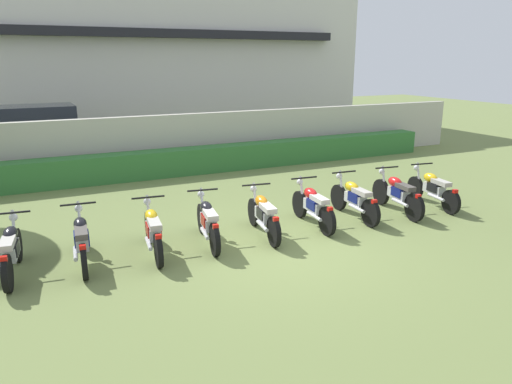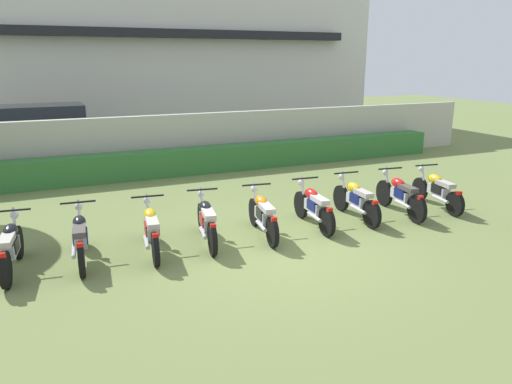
{
  "view_description": "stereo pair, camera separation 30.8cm",
  "coord_description": "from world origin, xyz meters",
  "px_view_note": "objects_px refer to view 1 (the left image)",
  "views": [
    {
      "loc": [
        -4.05,
        -7.36,
        3.4
      ],
      "look_at": [
        0.0,
        1.08,
        0.81
      ],
      "focal_mm": 33.81,
      "sensor_mm": 36.0,
      "label": 1
    },
    {
      "loc": [
        -3.77,
        -7.49,
        3.4
      ],
      "look_at": [
        0.0,
        1.08,
        0.81
      ],
      "focal_mm": 33.81,
      "sensor_mm": 36.0,
      "label": 2
    }
  ],
  "objects_px": {
    "motorcycle_in_row_0": "(11,250)",
    "motorcycle_in_row_7": "(397,193)",
    "motorcycle_in_row_2": "(153,230)",
    "parked_car": "(39,134)",
    "motorcycle_in_row_4": "(263,214)",
    "motorcycle_in_row_8": "(433,188)",
    "motorcycle_in_row_6": "(354,198)",
    "motorcycle_in_row_5": "(313,206)",
    "motorcycle_in_row_1": "(82,239)",
    "motorcycle_in_row_3": "(208,221)"
  },
  "relations": [
    {
      "from": "motorcycle_in_row_0",
      "to": "motorcycle_in_row_7",
      "type": "height_order",
      "value": "motorcycle_in_row_7"
    },
    {
      "from": "motorcycle_in_row_0",
      "to": "motorcycle_in_row_2",
      "type": "xyz_separation_m",
      "value": [
        2.28,
        -0.08,
        0.0
      ]
    },
    {
      "from": "parked_car",
      "to": "motorcycle_in_row_4",
      "type": "distance_m",
      "value": 10.51
    },
    {
      "from": "motorcycle_in_row_8",
      "to": "motorcycle_in_row_2",
      "type": "bearing_deg",
      "value": 98.74
    },
    {
      "from": "motorcycle_in_row_4",
      "to": "motorcycle_in_row_7",
      "type": "xyz_separation_m",
      "value": [
        3.41,
        0.02,
        0.01
      ]
    },
    {
      "from": "motorcycle_in_row_6",
      "to": "motorcycle_in_row_0",
      "type": "bearing_deg",
      "value": 94.39
    },
    {
      "from": "motorcycle_in_row_4",
      "to": "motorcycle_in_row_5",
      "type": "distance_m",
      "value": 1.19
    },
    {
      "from": "motorcycle_in_row_1",
      "to": "motorcycle_in_row_5",
      "type": "distance_m",
      "value": 4.59
    },
    {
      "from": "parked_car",
      "to": "motorcycle_in_row_8",
      "type": "distance_m",
      "value": 12.77
    },
    {
      "from": "motorcycle_in_row_4",
      "to": "motorcycle_in_row_7",
      "type": "height_order",
      "value": "motorcycle_in_row_7"
    },
    {
      "from": "motorcycle_in_row_2",
      "to": "motorcycle_in_row_7",
      "type": "bearing_deg",
      "value": -83.77
    },
    {
      "from": "motorcycle_in_row_4",
      "to": "motorcycle_in_row_7",
      "type": "bearing_deg",
      "value": -81.65
    },
    {
      "from": "motorcycle_in_row_0",
      "to": "motorcycle_in_row_1",
      "type": "height_order",
      "value": "same"
    },
    {
      "from": "motorcycle_in_row_8",
      "to": "motorcycle_in_row_3",
      "type": "bearing_deg",
      "value": 98.42
    },
    {
      "from": "parked_car",
      "to": "motorcycle_in_row_1",
      "type": "height_order",
      "value": "parked_car"
    },
    {
      "from": "motorcycle_in_row_4",
      "to": "motorcycle_in_row_6",
      "type": "bearing_deg",
      "value": -78.84
    },
    {
      "from": "motorcycle_in_row_1",
      "to": "motorcycle_in_row_8",
      "type": "relative_size",
      "value": 1.0
    },
    {
      "from": "motorcycle_in_row_3",
      "to": "motorcycle_in_row_5",
      "type": "xyz_separation_m",
      "value": [
        2.33,
        0.0,
        -0.0
      ]
    },
    {
      "from": "motorcycle_in_row_4",
      "to": "motorcycle_in_row_5",
      "type": "relative_size",
      "value": 1.01
    },
    {
      "from": "motorcycle_in_row_5",
      "to": "parked_car",
      "type": "bearing_deg",
      "value": 31.14
    },
    {
      "from": "parked_car",
      "to": "motorcycle_in_row_6",
      "type": "xyz_separation_m",
      "value": [
        5.95,
        -9.72,
        -0.49
      ]
    },
    {
      "from": "motorcycle_in_row_2",
      "to": "motorcycle_in_row_6",
      "type": "xyz_separation_m",
      "value": [
        4.49,
        0.1,
        0.0
      ]
    },
    {
      "from": "motorcycle_in_row_1",
      "to": "motorcycle_in_row_4",
      "type": "relative_size",
      "value": 1.03
    },
    {
      "from": "motorcycle_in_row_2",
      "to": "motorcycle_in_row_3",
      "type": "height_order",
      "value": "motorcycle_in_row_3"
    },
    {
      "from": "motorcycle_in_row_0",
      "to": "motorcycle_in_row_4",
      "type": "distance_m",
      "value": 4.48
    },
    {
      "from": "motorcycle_in_row_8",
      "to": "motorcycle_in_row_5",
      "type": "bearing_deg",
      "value": 98.26
    },
    {
      "from": "motorcycle_in_row_6",
      "to": "motorcycle_in_row_4",
      "type": "bearing_deg",
      "value": 97.35
    },
    {
      "from": "motorcycle_in_row_1",
      "to": "motorcycle_in_row_6",
      "type": "relative_size",
      "value": 1.01
    },
    {
      "from": "motorcycle_in_row_0",
      "to": "motorcycle_in_row_1",
      "type": "xyz_separation_m",
      "value": [
        1.08,
        0.01,
        0.0
      ]
    },
    {
      "from": "motorcycle_in_row_0",
      "to": "motorcycle_in_row_3",
      "type": "xyz_separation_m",
      "value": [
        3.33,
        -0.04,
        0.0
      ]
    },
    {
      "from": "motorcycle_in_row_5",
      "to": "motorcycle_in_row_8",
      "type": "xyz_separation_m",
      "value": [
        3.34,
        -0.02,
        -0.01
      ]
    },
    {
      "from": "motorcycle_in_row_3",
      "to": "motorcycle_in_row_5",
      "type": "distance_m",
      "value": 2.33
    },
    {
      "from": "parked_car",
      "to": "motorcycle_in_row_5",
      "type": "bearing_deg",
      "value": -65.09
    },
    {
      "from": "motorcycle_in_row_8",
      "to": "motorcycle_in_row_7",
      "type": "bearing_deg",
      "value": 100.25
    },
    {
      "from": "motorcycle_in_row_5",
      "to": "motorcycle_in_row_3",
      "type": "bearing_deg",
      "value": 94.9
    },
    {
      "from": "motorcycle_in_row_3",
      "to": "motorcycle_in_row_0",
      "type": "bearing_deg",
      "value": 98.01
    },
    {
      "from": "motorcycle_in_row_3",
      "to": "motorcycle_in_row_5",
      "type": "bearing_deg",
      "value": -81.1
    },
    {
      "from": "motorcycle_in_row_1",
      "to": "motorcycle_in_row_5",
      "type": "bearing_deg",
      "value": -86.15
    },
    {
      "from": "motorcycle_in_row_2",
      "to": "motorcycle_in_row_5",
      "type": "height_order",
      "value": "motorcycle_in_row_5"
    },
    {
      "from": "motorcycle_in_row_1",
      "to": "motorcycle_in_row_6",
      "type": "bearing_deg",
      "value": -85.46
    },
    {
      "from": "motorcycle_in_row_4",
      "to": "motorcycle_in_row_7",
      "type": "relative_size",
      "value": 0.95
    },
    {
      "from": "motorcycle_in_row_3",
      "to": "motorcycle_in_row_2",
      "type": "bearing_deg",
      "value": 100.72
    },
    {
      "from": "motorcycle_in_row_3",
      "to": "motorcycle_in_row_6",
      "type": "height_order",
      "value": "motorcycle_in_row_3"
    },
    {
      "from": "parked_car",
      "to": "motorcycle_in_row_2",
      "type": "xyz_separation_m",
      "value": [
        1.46,
        -9.82,
        -0.49
      ]
    },
    {
      "from": "motorcycle_in_row_8",
      "to": "motorcycle_in_row_6",
      "type": "bearing_deg",
      "value": 96.64
    },
    {
      "from": "motorcycle_in_row_2",
      "to": "motorcycle_in_row_8",
      "type": "xyz_separation_m",
      "value": [
        6.72,
        0.02,
        -0.01
      ]
    },
    {
      "from": "parked_car",
      "to": "motorcycle_in_row_1",
      "type": "xyz_separation_m",
      "value": [
        0.26,
        -9.73,
        -0.49
      ]
    },
    {
      "from": "motorcycle_in_row_8",
      "to": "parked_car",
      "type": "bearing_deg",
      "value": 48.4
    },
    {
      "from": "motorcycle_in_row_2",
      "to": "motorcycle_in_row_3",
      "type": "xyz_separation_m",
      "value": [
        1.05,
        0.04,
        0.0
      ]
    },
    {
      "from": "motorcycle_in_row_5",
      "to": "motorcycle_in_row_6",
      "type": "distance_m",
      "value": 1.1
    }
  ]
}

